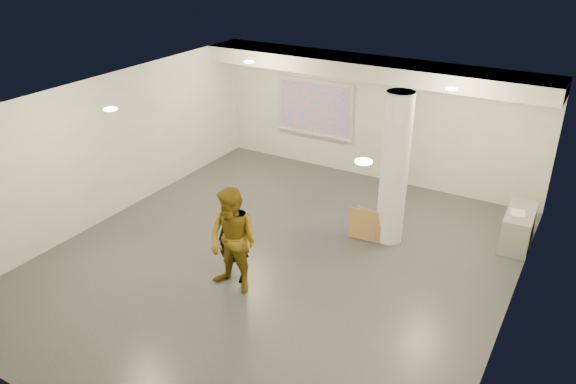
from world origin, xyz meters
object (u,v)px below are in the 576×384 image
Objects in this scene: projection_screen at (314,108)px; man at (233,241)px; column at (394,170)px; credenza at (518,227)px; woman at (234,240)px.

projection_screen reaches higher than man.
credenza is (2.22, 1.09, -1.14)m from column.
woman is 0.34m from man.
woman is 0.83× the size of man.
column is at bearing -156.13° from credenza.
woman is at bearing -139.41° from credenza.
credenza is 5.54m from woman.
woman is at bearing -124.44° from column.
man is at bearing -75.57° from projection_screen.
projection_screen is 1.35× the size of woman.
man reaches higher than woman.
column is 2.43× the size of credenza.
credenza is at bearing 26.15° from column.
column is at bearing 64.43° from man.
man is at bearing -119.70° from column.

